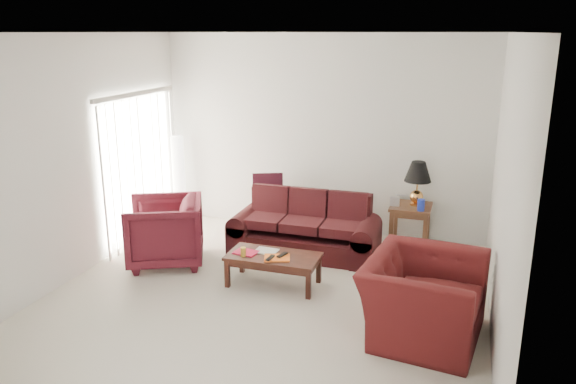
% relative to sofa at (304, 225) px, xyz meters
% --- Properties ---
extents(floor, '(5.00, 5.00, 0.00)m').
position_rel_sofa_xyz_m(floor, '(-0.05, -1.43, -0.42)').
color(floor, beige).
rests_on(floor, ground).
extents(blinds, '(0.10, 2.00, 2.16)m').
position_rel_sofa_xyz_m(blinds, '(-2.47, -0.13, 0.66)').
color(blinds, silver).
rests_on(blinds, ground).
extents(sofa, '(2.08, 0.98, 0.84)m').
position_rel_sofa_xyz_m(sofa, '(0.00, 0.00, 0.00)').
color(sofa, black).
rests_on(sofa, ground).
extents(throw_pillow, '(0.51, 0.38, 0.48)m').
position_rel_sofa_xyz_m(throw_pillow, '(-0.79, 0.70, 0.28)').
color(throw_pillow, black).
rests_on(throw_pillow, sofa).
extents(end_table, '(0.60, 0.60, 0.62)m').
position_rel_sofa_xyz_m(end_table, '(1.37, 0.72, -0.11)').
color(end_table, '#483118').
rests_on(end_table, ground).
extents(table_lamp, '(0.50, 0.50, 0.63)m').
position_rel_sofa_xyz_m(table_lamp, '(1.44, 0.77, 0.52)').
color(table_lamp, '#D48C42').
rests_on(table_lamp, end_table).
extents(clock, '(0.14, 0.06, 0.13)m').
position_rel_sofa_xyz_m(clock, '(1.15, 0.63, 0.27)').
color(clock, silver).
rests_on(clock, end_table).
extents(blue_canister, '(0.11, 0.11, 0.16)m').
position_rel_sofa_xyz_m(blue_canister, '(1.52, 0.51, 0.29)').
color(blue_canister, '#182A9C').
rests_on(blue_canister, end_table).
extents(picture_frame, '(0.18, 0.20, 0.05)m').
position_rel_sofa_xyz_m(picture_frame, '(1.20, 0.93, 0.29)').
color(picture_frame, silver).
rests_on(picture_frame, end_table).
extents(floor_lamp, '(0.29, 0.29, 1.43)m').
position_rel_sofa_xyz_m(floor_lamp, '(-2.33, 0.72, 0.30)').
color(floor_lamp, white).
rests_on(floor_lamp, ground).
extents(armchair_left, '(1.29, 1.27, 0.89)m').
position_rel_sofa_xyz_m(armchair_left, '(-1.68, -0.90, 0.03)').
color(armchair_left, '#400E17').
rests_on(armchair_left, ground).
extents(armchair_right, '(1.26, 1.40, 0.82)m').
position_rel_sofa_xyz_m(armchair_right, '(1.76, -1.75, -0.01)').
color(armchair_right, '#400E0F').
rests_on(armchair_right, ground).
extents(coffee_table, '(1.22, 0.81, 0.39)m').
position_rel_sofa_xyz_m(coffee_table, '(-0.07, -1.10, -0.22)').
color(coffee_table, black).
rests_on(coffee_table, ground).
extents(magazine_red, '(0.31, 0.25, 0.02)m').
position_rel_sofa_xyz_m(magazine_red, '(-0.42, -1.14, -0.02)').
color(magazine_red, '#B81232').
rests_on(magazine_red, coffee_table).
extents(magazine_white, '(0.28, 0.22, 0.02)m').
position_rel_sofa_xyz_m(magazine_white, '(-0.19, -1.02, -0.02)').
color(magazine_white, white).
rests_on(magazine_white, coffee_table).
extents(magazine_orange, '(0.36, 0.31, 0.02)m').
position_rel_sofa_xyz_m(magazine_orange, '(0.00, -1.19, -0.02)').
color(magazine_orange, orange).
rests_on(magazine_orange, coffee_table).
extents(remote_a, '(0.06, 0.17, 0.02)m').
position_rel_sofa_xyz_m(remote_a, '(-0.06, -1.26, 0.00)').
color(remote_a, black).
rests_on(remote_a, coffee_table).
extents(remote_b, '(0.09, 0.18, 0.02)m').
position_rel_sofa_xyz_m(remote_b, '(0.05, -1.12, 0.00)').
color(remote_b, black).
rests_on(remote_b, coffee_table).
extents(yellow_glass, '(0.08, 0.08, 0.11)m').
position_rel_sofa_xyz_m(yellow_glass, '(-0.41, -1.24, 0.03)').
color(yellow_glass, yellow).
rests_on(yellow_glass, coffee_table).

